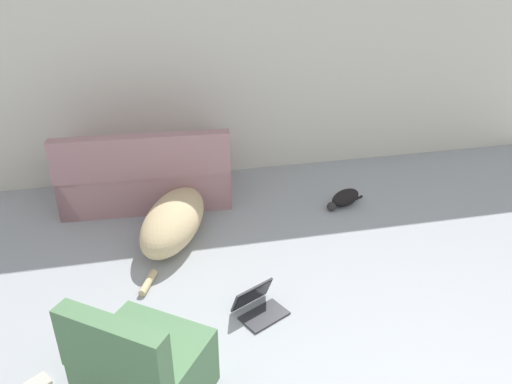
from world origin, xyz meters
name	(u,v)px	position (x,y,z in m)	size (l,w,h in m)	color
wall_back	(267,66)	(0.00, 4.26, 1.22)	(7.35, 0.06, 2.44)	beige
couch	(147,177)	(-1.42, 3.68, 0.27)	(1.74, 0.90, 0.84)	#A3757A
dog	(176,217)	(-1.18, 2.91, 0.19)	(0.88, 1.61, 0.39)	tan
cat	(344,198)	(0.58, 3.12, 0.08)	(0.50, 0.31, 0.17)	black
laptop_open	(257,303)	(-0.67, 1.70, 0.07)	(0.44, 0.42, 0.21)	#2D2D33
side_chair	(142,368)	(-1.51, 1.05, 0.27)	(0.89, 0.87, 0.80)	#4C754C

